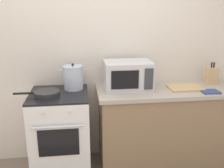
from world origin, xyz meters
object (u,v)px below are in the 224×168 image
at_px(microwave, 128,75).
at_px(oven_mitt, 210,92).
at_px(cutting_board, 185,88).
at_px(knife_block, 212,76).
at_px(stove, 61,134).
at_px(stock_pot, 73,77).
at_px(frying_pan, 46,93).

height_order(microwave, oven_mitt, microwave).
bearing_deg(cutting_board, knife_block, 20.66).
bearing_deg(oven_mitt, stove, 174.20).
relative_size(cutting_board, knife_block, 1.43).
xyz_separation_m(stove, stock_pot, (0.15, 0.13, 0.59)).
bearing_deg(stove, microwave, 6.15).
xyz_separation_m(microwave, cutting_board, (0.62, -0.08, -0.14)).
distance_m(cutting_board, knife_block, 0.41).
bearing_deg(knife_block, microwave, -176.43).
height_order(stove, knife_block, knife_block).
relative_size(stove, frying_pan, 2.03).
bearing_deg(oven_mitt, cutting_board, 142.54).
distance_m(stock_pot, oven_mitt, 1.45).
relative_size(stove, oven_mitt, 5.11).
distance_m(stove, frying_pan, 0.50).
relative_size(stock_pot, knife_block, 1.17).
relative_size(stock_pot, oven_mitt, 1.63).
relative_size(microwave, knife_block, 1.99).
xyz_separation_m(stove, microwave, (0.73, 0.08, 0.61)).
height_order(microwave, knife_block, microwave).
height_order(stove, oven_mitt, oven_mitt).
bearing_deg(stock_pot, knife_block, 0.29).
bearing_deg(microwave, frying_pan, -170.52).
relative_size(microwave, oven_mitt, 2.78).
distance_m(frying_pan, oven_mitt, 1.68).
bearing_deg(frying_pan, stove, 28.84).
distance_m(cutting_board, oven_mitt, 0.26).
bearing_deg(microwave, cutting_board, -7.15).
bearing_deg(knife_block, stock_pot, -179.71).
bearing_deg(stock_pot, cutting_board, -6.26).
distance_m(stove, cutting_board, 1.44).
bearing_deg(cutting_board, microwave, 172.85).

